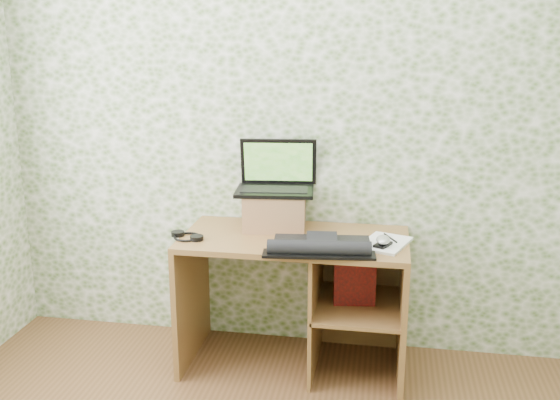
% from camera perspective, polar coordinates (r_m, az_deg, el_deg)
% --- Properties ---
extents(wall_back, '(3.50, 0.00, 3.50)m').
position_cam_1_polar(wall_back, '(3.49, 2.15, 6.81)').
color(wall_back, silver).
rests_on(wall_back, ground).
extents(desk, '(1.20, 0.60, 0.75)m').
position_cam_1_polar(desk, '(3.43, 2.68, -7.56)').
color(desk, brown).
rests_on(desk, floor).
extents(riser, '(0.36, 0.31, 0.20)m').
position_cam_1_polar(riser, '(3.45, -0.48, -0.94)').
color(riser, brown).
rests_on(riser, desk).
extents(laptop, '(0.45, 0.34, 0.28)m').
position_cam_1_polar(laptop, '(3.45, -0.35, 1.93)').
color(laptop, black).
rests_on(laptop, riser).
extents(keyboard, '(0.56, 0.33, 0.08)m').
position_cam_1_polar(keyboard, '(3.11, 3.73, -4.19)').
color(keyboard, black).
rests_on(keyboard, desk).
extents(headphones, '(0.19, 0.19, 0.02)m').
position_cam_1_polar(headphones, '(3.33, -8.48, -3.31)').
color(headphones, black).
rests_on(headphones, desk).
extents(notepad, '(0.29, 0.35, 0.01)m').
position_cam_1_polar(notepad, '(3.24, 9.56, -3.92)').
color(notepad, white).
rests_on(notepad, desk).
extents(mouse, '(0.11, 0.13, 0.04)m').
position_cam_1_polar(mouse, '(3.18, 9.40, -3.82)').
color(mouse, '#BEBEC0').
rests_on(mouse, notepad).
extents(pen, '(0.07, 0.14, 0.01)m').
position_cam_1_polar(pen, '(3.30, 10.06, -3.43)').
color(pen, black).
rests_on(pen, notepad).
extents(red_box, '(0.23, 0.10, 0.27)m').
position_cam_1_polar(red_box, '(3.37, 6.84, -7.33)').
color(red_box, maroon).
rests_on(red_box, desk).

